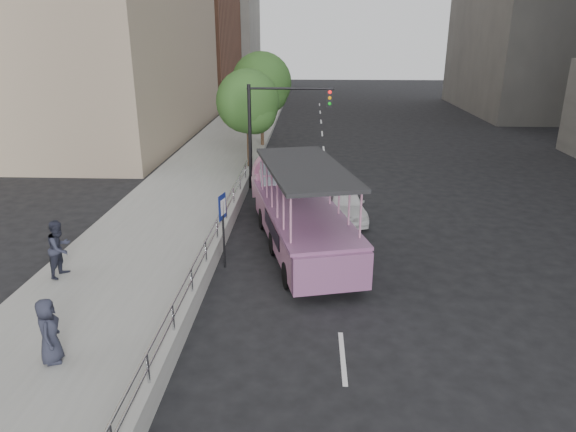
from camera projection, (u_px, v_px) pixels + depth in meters
The scene contains 13 objects.
ground at pixel (303, 314), 14.44m from camera, with size 160.00×160.00×0.00m, color black.
sidewalk at pixel (185, 199), 24.06m from camera, with size 5.50×80.00×0.30m, color #A1A19C.
kerb_wall at pixel (207, 267), 16.30m from camera, with size 0.24×30.00×0.36m, color #A1A09B.
guardrail at pixel (205, 247), 16.08m from camera, with size 0.07×22.00×0.71m.
duck_boat at pixel (297, 211), 19.23m from camera, with size 4.55×10.04×3.25m.
car at pixel (344, 203), 21.83m from camera, with size 1.57×3.89×1.33m, color white.
pedestrian_mid at pixel (60, 248), 15.83m from camera, with size 0.89×0.69×1.82m, color #282A3A.
pedestrian_far at pixel (49, 331), 11.63m from camera, with size 0.78×0.51×1.59m, color #282A3A.
parking_sign at pixel (223, 222), 16.84m from camera, with size 0.15×0.57×2.58m.
traffic_signal at pixel (274, 120), 25.11m from camera, with size 4.20×0.32×5.20m.
street_tree_near at pixel (249, 104), 28.30m from camera, with size 3.52×3.52×5.72m.
street_tree_far at pixel (263, 85), 33.78m from camera, with size 3.97×3.97×6.45m.
midrise_stone_b at pixel (198, 15), 72.05m from camera, with size 16.00×14.00×20.00m, color gray.
Camera 1 is at (0.15, -12.69, 7.44)m, focal length 32.00 mm.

